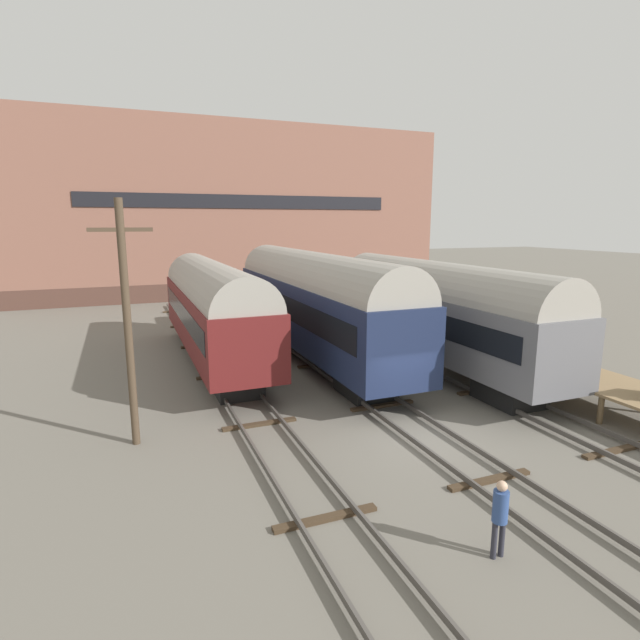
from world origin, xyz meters
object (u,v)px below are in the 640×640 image
train_car_maroon (213,306)px  person_worker (500,512)px  train_car_grey (438,309)px  utility_pole (127,321)px  train_car_navy (314,300)px

train_car_maroon → person_worker: bearing=-80.6°
train_car_grey → utility_pole: utility_pole is taller
train_car_grey → person_worker: (-6.77, -12.07, -1.85)m
train_car_maroon → utility_pole: utility_pole is taller
train_car_grey → utility_pole: bearing=-165.7°
train_car_grey → person_worker: bearing=-119.3°
person_worker → utility_pole: bearing=128.4°
train_car_maroon → utility_pole: 9.41m
train_car_maroon → utility_pole: (-4.00, -8.44, 1.11)m
train_car_grey → person_worker: 13.96m
train_car_maroon → train_car_navy: bearing=-15.4°
train_car_navy → train_car_maroon: (-4.80, 1.33, -0.25)m
train_car_navy → person_worker: size_ratio=10.16×
train_car_navy → utility_pole: utility_pole is taller
train_car_navy → person_worker: train_car_navy is taller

